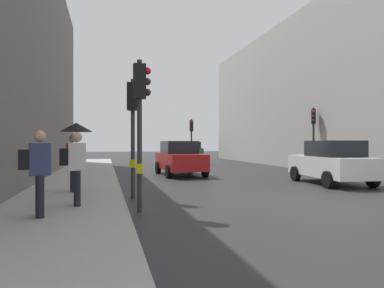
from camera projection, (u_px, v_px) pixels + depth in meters
ground_plane at (337, 203)px, 10.06m from camera, size 120.00×120.00×0.00m
sidewalk_kerb at (79, 183)px, 14.20m from camera, size 3.02×40.00×0.16m
building_facade_right at (371, 94)px, 25.25m from camera, size 12.00×31.74×10.13m
traffic_light_mid_street at (314, 127)px, 20.87m from camera, size 0.36×0.45×3.70m
traffic_light_near_left at (141, 107)px, 8.81m from camera, size 0.43×0.24×3.69m
traffic_light_near_right at (134, 116)px, 10.90m from camera, size 0.45×0.33×3.59m
traffic_light_far_median at (191, 133)px, 27.88m from camera, size 0.24×0.43×3.50m
car_red_sedan at (180, 158)px, 18.67m from camera, size 2.17×4.28×1.76m
car_green_estate at (191, 150)px, 37.67m from camera, size 2.20×4.29×1.76m
car_white_compact at (332, 162)px, 14.70m from camera, size 2.25×4.32×1.76m
pedestrian_with_umbrella at (75, 137)px, 11.29m from camera, size 1.00×1.00×2.14m
pedestrian_with_grey_backpack at (37, 168)px, 7.37m from camera, size 0.65×0.40×1.77m
pedestrian_with_black_backpack at (75, 164)px, 8.72m from camera, size 0.62×0.36×1.77m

